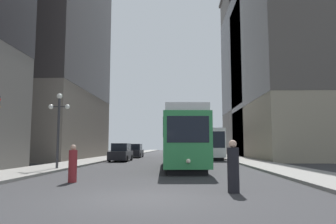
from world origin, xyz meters
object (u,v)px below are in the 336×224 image
streetcar (181,139)px  pedestrian_crossing_far (73,165)px  parked_car_left_near (135,151)px  pedestrian_crossing_near (233,168)px  parked_car_left_mid (121,153)px  transit_bus (209,143)px  lamp_post_left_near (59,118)px

streetcar → pedestrian_crossing_far: 10.41m
parked_car_left_near → pedestrian_crossing_near: parked_car_left_near is taller
parked_car_left_near → streetcar: bearing=-72.8°
pedestrian_crossing_near → pedestrian_crossing_far: pedestrian_crossing_near is taller
parked_car_left_mid → transit_bus: bearing=33.5°
parked_car_left_near → pedestrian_crossing_near: size_ratio=2.75×
streetcar → lamp_post_left_near: lamp_post_left_near is taller
parked_car_left_mid → lamp_post_left_near: lamp_post_left_near is taller
parked_car_left_near → transit_bus: bearing=-22.1°
transit_bus → parked_car_left_near: 10.31m
streetcar → parked_car_left_near: 20.34m
pedestrian_crossing_near → parked_car_left_near: bearing=-54.7°
streetcar → transit_bus: size_ratio=1.13×
transit_bus → pedestrian_crossing_near: (-1.70, -27.47, -1.12)m
transit_bus → pedestrian_crossing_near: 27.55m
parked_car_left_near → parked_car_left_mid: same height
streetcar → parked_car_left_mid: streetcar is taller
pedestrian_crossing_near → parked_car_left_mid: bearing=-48.5°
parked_car_left_mid → parked_car_left_near: bearing=89.8°
lamp_post_left_near → pedestrian_crossing_far: bearing=-63.3°
pedestrian_crossing_near → pedestrian_crossing_far: bearing=-2.0°
streetcar → parked_car_left_near: size_ratio=2.68×
streetcar → lamp_post_left_near: bearing=-164.0°
parked_car_left_near → lamp_post_left_near: (-1.90, -22.09, 2.54)m
transit_bus → pedestrian_crossing_far: transit_bus is taller
pedestrian_crossing_near → transit_bus: bearing=-72.3°
transit_bus → lamp_post_left_near: (-11.42, -18.29, 1.44)m
streetcar → pedestrian_crossing_near: size_ratio=7.37×
parked_car_left_mid → pedestrian_crossing_near: size_ratio=2.63×
pedestrian_crossing_near → lamp_post_left_near: lamp_post_left_near is taller
streetcar → transit_bus: (3.40, 15.55, -0.15)m
lamp_post_left_near → parked_car_left_mid: bearing=81.0°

